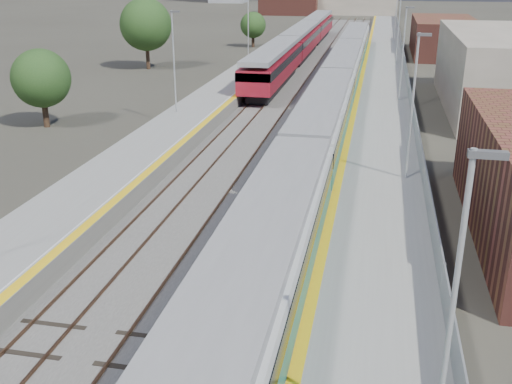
% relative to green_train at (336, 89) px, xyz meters
% --- Properties ---
extents(ground, '(320.00, 320.00, 0.00)m').
position_rel_green_train_xyz_m(ground, '(-1.50, 10.95, -2.30)').
color(ground, '#47443A').
rests_on(ground, ground).
extents(ballast_bed, '(10.50, 155.00, 0.06)m').
position_rel_green_train_xyz_m(ballast_bed, '(-3.75, 13.45, -2.27)').
color(ballast_bed, '#565451').
rests_on(ballast_bed, ground).
extents(tracks, '(8.96, 160.00, 0.17)m').
position_rel_green_train_xyz_m(tracks, '(-3.15, 15.13, -2.19)').
color(tracks, '#4C3323').
rests_on(tracks, ground).
extents(platform_right, '(4.70, 155.00, 8.52)m').
position_rel_green_train_xyz_m(platform_right, '(3.78, 13.45, -1.77)').
color(platform_right, slate).
rests_on(platform_right, ground).
extents(platform_left, '(4.30, 155.00, 8.52)m').
position_rel_green_train_xyz_m(platform_left, '(-10.55, 13.44, -1.78)').
color(platform_left, slate).
rests_on(platform_left, ground).
extents(green_train, '(2.97, 82.54, 3.27)m').
position_rel_green_train_xyz_m(green_train, '(0.00, 0.00, 0.00)').
color(green_train, black).
rests_on(green_train, ground).
extents(red_train, '(3.06, 61.98, 3.86)m').
position_rel_green_train_xyz_m(red_train, '(-7.00, 32.06, -0.02)').
color(red_train, black).
rests_on(red_train, ground).
extents(tree_a, '(4.33, 4.33, 5.87)m').
position_rel_green_train_xyz_m(tree_a, '(-21.23, -7.60, 1.39)').
color(tree_a, '#382619').
rests_on(tree_a, ground).
extents(tree_b, '(5.98, 5.98, 8.11)m').
position_rel_green_train_xyz_m(tree_b, '(-23.49, 19.46, 2.81)').
color(tree_b, '#382619').
rests_on(tree_b, ground).
extents(tree_c, '(3.78, 3.78, 5.12)m').
position_rel_green_train_xyz_m(tree_c, '(-15.46, 41.58, 0.92)').
color(tree_c, '#382619').
rests_on(tree_c, ground).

